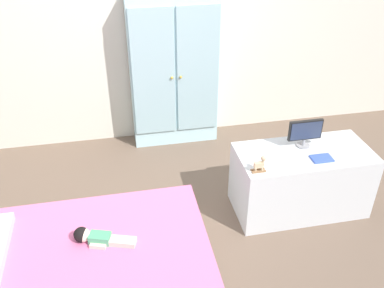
{
  "coord_description": "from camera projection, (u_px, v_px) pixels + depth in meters",
  "views": [
    {
      "loc": [
        -0.29,
        -2.17,
        2.18
      ],
      "look_at": [
        0.22,
        0.35,
        0.58
      ],
      "focal_mm": 39.13,
      "sensor_mm": 36.0,
      "label": 1
    }
  ],
  "objects": [
    {
      "name": "rocking_horse_toy",
      "position": [
        260.0,
        164.0,
        2.83
      ],
      "size": [
        0.1,
        0.04,
        0.12
      ],
      "color": "#8E6642",
      "rests_on": "tv_stand"
    },
    {
      "name": "tv_monitor",
      "position": [
        305.0,
        132.0,
        3.06
      ],
      "size": [
        0.26,
        0.1,
        0.22
      ],
      "color": "#99999E",
      "rests_on": "tv_stand"
    },
    {
      "name": "book_blue",
      "position": [
        322.0,
        158.0,
        2.98
      ],
      "size": [
        0.15,
        0.1,
        0.01
      ],
      "primitive_type": "cube",
      "color": "blue",
      "rests_on": "tv_stand"
    },
    {
      "name": "doll",
      "position": [
        93.0,
        237.0,
        2.59
      ],
      "size": [
        0.38,
        0.19,
        0.1
      ],
      "color": "#4CA375",
      "rests_on": "bed"
    },
    {
      "name": "ground_plane",
      "position": [
        172.0,
        242.0,
        3.01
      ],
      "size": [
        10.0,
        10.0,
        0.02
      ],
      "primitive_type": "cube",
      "color": "brown"
    },
    {
      "name": "wardrobe",
      "position": [
        174.0,
        72.0,
        3.85
      ],
      "size": [
        0.8,
        0.27,
        1.43
      ],
      "color": "silver",
      "rests_on": "ground_plane"
    },
    {
      "name": "tv_stand",
      "position": [
        301.0,
        180.0,
        3.19
      ],
      "size": [
        1.0,
        0.48,
        0.52
      ],
      "primitive_type": "cube",
      "color": "silver",
      "rests_on": "ground_plane"
    },
    {
      "name": "bed",
      "position": [
        84.0,
        263.0,
        2.65
      ],
      "size": [
        1.59,
        0.98,
        0.28
      ],
      "color": "beige",
      "rests_on": "ground_plane"
    }
  ]
}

